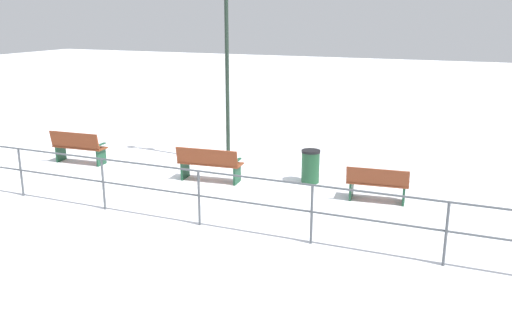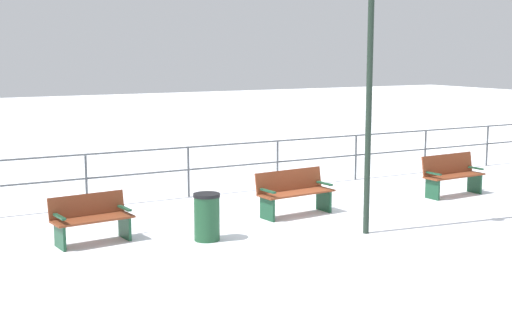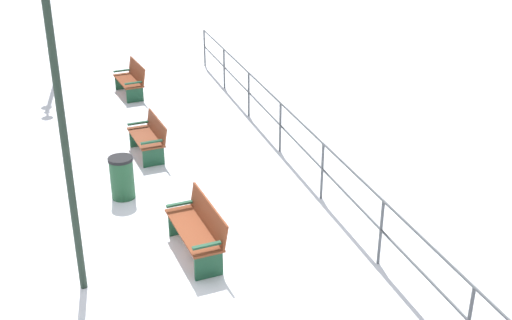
{
  "view_description": "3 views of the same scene",
  "coord_description": "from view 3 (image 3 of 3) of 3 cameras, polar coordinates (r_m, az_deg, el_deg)",
  "views": [
    {
      "loc": [
        -11.74,
        -6.17,
        4.16
      ],
      "look_at": [
        -0.78,
        -1.58,
        0.91
      ],
      "focal_mm": 37.86,
      "sensor_mm": 36.0,
      "label": 1
    },
    {
      "loc": [
        12.05,
        -7.53,
        3.34
      ],
      "look_at": [
        -1.09,
        -0.34,
        1.02
      ],
      "focal_mm": 50.27,
      "sensor_mm": 36.0,
      "label": 2
    },
    {
      "loc": [
        1.82,
        8.97,
        5.91
      ],
      "look_at": [
        -1.16,
        -0.27,
        1.44
      ],
      "focal_mm": 45.52,
      "sensor_mm": 36.0,
      "label": 3
    }
  ],
  "objects": [
    {
      "name": "ground_plane",
      "position": [
        10.9,
        -5.42,
        -8.24
      ],
      "size": [
        80.0,
        80.0,
        0.0
      ],
      "primitive_type": "plane",
      "color": "white",
      "rests_on": "ground"
    },
    {
      "name": "bench_nearest",
      "position": [
        18.35,
        -10.91,
        6.97
      ],
      "size": [
        0.75,
        1.5,
        0.9
      ],
      "rotation": [
        0.0,
        0.0,
        0.12
      ],
      "color": "brown",
      "rests_on": "ground"
    },
    {
      "name": "bench_second",
      "position": [
        14.39,
        -9.4,
        2.02
      ],
      "size": [
        0.7,
        1.43,
        0.84
      ],
      "rotation": [
        0.0,
        0.0,
        0.1
      ],
      "color": "brown",
      "rests_on": "ground"
    },
    {
      "name": "bench_third",
      "position": [
        10.66,
        -5.09,
        -6.0
      ],
      "size": [
        0.71,
        1.68,
        0.9
      ],
      "rotation": [
        0.0,
        0.0,
        0.09
      ],
      "color": "brown",
      "rests_on": "ground"
    },
    {
      "name": "lamppost_middle",
      "position": [
        8.89,
        -17.42,
        8.82
      ],
      "size": [
        0.26,
        0.97,
        5.32
      ],
      "color": "#1E2D23",
      "rests_on": "ground"
    },
    {
      "name": "waterfront_railing",
      "position": [
        11.3,
        8.22,
        -2.47
      ],
      "size": [
        0.05,
        21.19,
        1.16
      ],
      "color": "#4C5156",
      "rests_on": "ground"
    },
    {
      "name": "trash_bin",
      "position": [
        12.65,
        -11.69,
        -1.52
      ],
      "size": [
        0.47,
        0.47,
        0.84
      ],
      "color": "#1E4C2D",
      "rests_on": "ground"
    }
  ]
}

